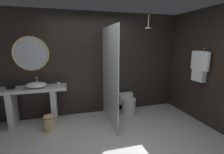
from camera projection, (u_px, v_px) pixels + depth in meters
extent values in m
cube|color=black|center=(94.00, 64.00, 4.25)|extent=(4.80, 0.10, 2.60)
cube|color=black|center=(203.00, 66.00, 3.80)|extent=(0.10, 2.47, 2.60)
cube|color=silver|center=(32.00, 89.00, 3.64)|extent=(1.47, 0.52, 0.06)
cube|color=silver|center=(13.00, 109.00, 3.61)|extent=(0.12, 0.44, 0.80)
cube|color=silver|center=(54.00, 105.00, 3.85)|extent=(0.12, 0.44, 0.80)
ellipsoid|color=white|center=(36.00, 85.00, 3.61)|extent=(0.44, 0.36, 0.12)
cylinder|color=#D6B77F|center=(37.00, 81.00, 3.76)|extent=(0.02, 0.02, 0.22)
cylinder|color=#D6B77F|center=(36.00, 77.00, 3.69)|extent=(0.02, 0.11, 0.02)
cylinder|color=silver|center=(59.00, 84.00, 3.75)|extent=(0.08, 0.08, 0.09)
cube|color=black|center=(11.00, 87.00, 3.53)|extent=(0.14, 0.12, 0.07)
torus|color=#D6B77F|center=(31.00, 54.00, 3.71)|extent=(0.79, 0.04, 0.79)
cylinder|color=#B2BCC1|center=(31.00, 54.00, 3.72)|extent=(0.72, 0.01, 0.72)
cube|color=silver|center=(110.00, 77.00, 3.68)|extent=(0.02, 1.32, 2.19)
cylinder|color=#D6B77F|center=(149.00, 21.00, 3.90)|extent=(0.02, 0.02, 0.31)
cylinder|color=#D6B77F|center=(148.00, 28.00, 3.93)|extent=(0.16, 0.16, 0.02)
sphere|color=#D6B77F|center=(204.00, 49.00, 3.65)|extent=(0.04, 0.04, 0.04)
cube|color=white|center=(200.00, 66.00, 3.71)|extent=(0.12, 0.32, 0.69)
cylinder|color=white|center=(207.00, 62.00, 3.51)|extent=(0.13, 0.13, 0.41)
cylinder|color=white|center=(194.00, 60.00, 3.86)|extent=(0.13, 0.13, 0.41)
sphere|color=white|center=(197.00, 65.00, 3.68)|extent=(0.07, 0.07, 0.07)
cylinder|color=white|center=(129.00, 107.00, 4.29)|extent=(0.35, 0.35, 0.40)
ellipsoid|color=white|center=(129.00, 99.00, 4.25)|extent=(0.37, 0.41, 0.02)
cube|color=white|center=(125.00, 98.00, 4.50)|extent=(0.38, 0.14, 0.31)
cylinder|color=#D6B77F|center=(49.00, 124.00, 3.48)|extent=(0.22, 0.22, 0.29)
ellipsoid|color=#D6B77F|center=(48.00, 116.00, 3.44)|extent=(0.22, 0.22, 0.07)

